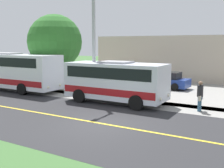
{
  "coord_description": "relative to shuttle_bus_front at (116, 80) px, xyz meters",
  "views": [
    {
      "loc": [
        10.85,
        6.85,
        3.87
      ],
      "look_at": [
        -3.5,
        -1.47,
        1.4
      ],
      "focal_mm": 43.64,
      "sensor_mm": 36.0,
      "label": 1
    }
  ],
  "objects": [
    {
      "name": "street_light_pole",
      "position": [
        -0.34,
        -2.0,
        2.99
      ],
      "size": [
        1.97,
        0.24,
        8.19
      ],
      "color": "#9E9EA3",
      "rests_on": "ground"
    },
    {
      "name": "transit_bus_rear",
      "position": [
        0.06,
        -10.97,
        0.2
      ],
      "size": [
        2.61,
        11.48,
        3.11
      ],
      "color": "white",
      "rests_on": "ground"
    },
    {
      "name": "parked_car_near",
      "position": [
        -7.3,
        0.75,
        -0.82
      ],
      "size": [
        2.17,
        4.48,
        1.45
      ],
      "color": "navy",
      "rests_on": "ground"
    },
    {
      "name": "tree_curbside",
      "position": [
        -2.86,
        -7.69,
        2.52
      ],
      "size": [
        4.72,
        4.72,
        6.39
      ],
      "color": "#4C3826",
      "rests_on": "ground"
    },
    {
      "name": "parking_lot_surface",
      "position": [
        -7.86,
        4.8,
        -1.51
      ],
      "size": [
        14.0,
        36.0,
        0.01
      ],
      "primitive_type": "cube",
      "color": "gray",
      "rests_on": "ground"
    },
    {
      "name": "pedestrian_waiting",
      "position": [
        -0.41,
        5.33,
        -0.57
      ],
      "size": [
        0.72,
        0.34,
        1.75
      ],
      "color": "#335972",
      "rests_on": "ground"
    },
    {
      "name": "shuttle_bus_front",
      "position": [
        0.0,
        0.0,
        0.0
      ],
      "size": [
        2.73,
        6.77,
        2.73
      ],
      "color": "silver",
      "rests_on": "ground"
    },
    {
      "name": "sidewalk",
      "position": [
        -0.66,
        1.8,
        -1.51
      ],
      "size": [
        2.4,
        100.0,
        0.01
      ],
      "primitive_type": "cube",
      "color": "gray",
      "rests_on": "ground"
    },
    {
      "name": "road_centre_line",
      "position": [
        4.54,
        1.8,
        -1.5
      ],
      "size": [
        0.16,
        100.0,
        0.0
      ],
      "primitive_type": "cube",
      "color": "gold",
      "rests_on": "ground"
    },
    {
      "name": "commercial_building",
      "position": [
        -16.86,
        2.15,
        0.83
      ],
      "size": [
        10.0,
        22.43,
        4.69
      ],
      "primitive_type": "cube",
      "color": "#B7A893",
      "rests_on": "ground"
    },
    {
      "name": "road_surface",
      "position": [
        4.54,
        1.8,
        -1.5
      ],
      "size": [
        8.0,
        100.0,
        0.01
      ],
      "primitive_type": "cube",
      "color": "#28282B",
      "rests_on": "ground"
    },
    {
      "name": "ground_plane",
      "position": [
        4.54,
        1.8,
        -1.51
      ],
      "size": [
        120.0,
        120.0,
        0.0
      ],
      "primitive_type": "plane",
      "color": "#3D6633"
    }
  ]
}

